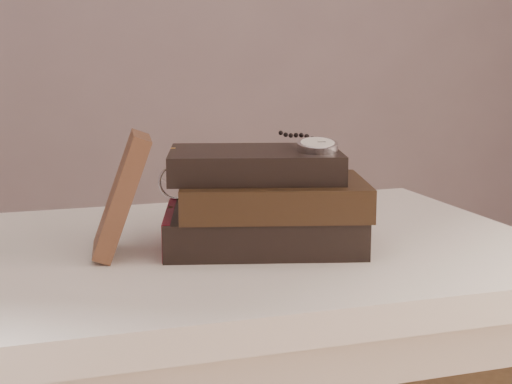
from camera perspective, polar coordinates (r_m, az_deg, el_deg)
name	(u,v)px	position (r m, az deg, el deg)	size (l,w,h in m)	color
table	(182,311)	(1.07, -5.54, -8.80)	(1.00, 0.60, 0.75)	silver
book_stack	(264,202)	(1.03, 0.61, -0.74)	(0.30, 0.24, 0.13)	black
journal	(121,195)	(1.00, -9.96, -0.19)	(0.02, 0.10, 0.16)	#422619
pocket_watch	(316,145)	(1.01, 4.50, 3.50)	(0.07, 0.16, 0.02)	silver
eyeglasses	(196,181)	(1.11, -4.47, 0.78)	(0.14, 0.15, 0.05)	silver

